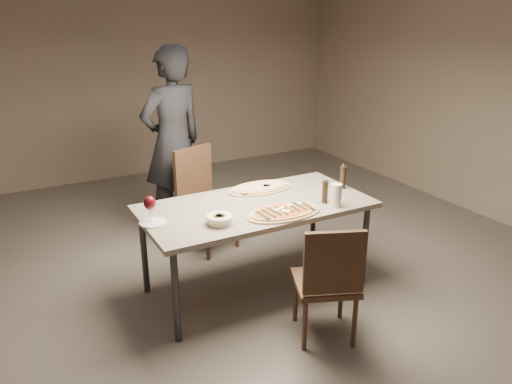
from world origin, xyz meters
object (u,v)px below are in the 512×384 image
chair_near (329,278)px  diner (173,143)px  carafe (336,195)px  chair_far (202,193)px  zucchini_pizza (284,212)px  bread_basket (219,219)px  pepper_mill_left (325,191)px  ham_pizza (260,188)px  dining_table (256,211)px

chair_near → diner: (-0.27, 2.27, 0.45)m
carafe → chair_far: size_ratio=0.19×
zucchini_pizza → bread_basket: bearing=-169.2°
bread_basket → chair_near: 0.87m
chair_near → chair_far: bearing=117.2°
carafe → chair_near: carafe is taller
pepper_mill_left → chair_far: (-0.56, 1.20, -0.30)m
ham_pizza → diner: bearing=89.5°
zucchini_pizza → chair_near: size_ratio=0.68×
zucchini_pizza → pepper_mill_left: (0.40, 0.05, 0.08)m
carafe → chair_far: chair_far is taller
carafe → diner: (-0.70, 1.75, 0.11)m
ham_pizza → chair_far: size_ratio=0.60×
carafe → chair_near: bearing=-129.5°
dining_table → carafe: bearing=-32.7°
bread_basket → chair_near: size_ratio=0.22×
dining_table → chair_near: (0.09, -0.86, -0.20)m
zucchini_pizza → pepper_mill_left: pepper_mill_left is taller
pepper_mill_left → ham_pizza: bearing=120.5°
ham_pizza → pepper_mill_left: bearing=-77.8°
dining_table → zucchini_pizza: zucchini_pizza is taller
dining_table → diner: (-0.17, 1.42, 0.25)m
zucchini_pizza → carafe: carafe is taller
ham_pizza → chair_near: (-0.10, -1.14, -0.27)m
diner → chair_far: bearing=89.5°
dining_table → pepper_mill_left: bearing=-25.3°
diner → carafe: bearing=97.6°
zucchini_pizza → diner: size_ratio=0.32×
chair_near → diner: diner is taller
ham_pizza → chair_far: bearing=92.1°
bread_basket → chair_near: (0.51, -0.64, -0.30)m
diner → ham_pizza: bearing=93.6°
zucchini_pizza → chair_near: 0.64m
chair_near → carafe: bearing=72.8°
pepper_mill_left → chair_near: bearing=-122.6°
dining_table → pepper_mill_left: (0.49, -0.23, 0.15)m
dining_table → bread_basket: (-0.42, -0.22, 0.10)m
dining_table → chair_far: chair_far is taller
dining_table → diner: diner is taller
pepper_mill_left → diner: (-0.66, 1.65, 0.10)m
dining_table → ham_pizza: 0.35m
bread_basket → pepper_mill_left: 0.91m
chair_far → zucchini_pizza: bearing=78.5°
zucchini_pizza → bread_basket: 0.51m
bread_basket → chair_far: (0.35, 1.19, -0.25)m
ham_pizza → diner: diner is taller
ham_pizza → bread_basket: bearing=-158.7°
dining_table → bread_basket: bearing=-152.1°
carafe → diner: bearing=111.6°
diner → zucchini_pizza: bearing=84.7°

